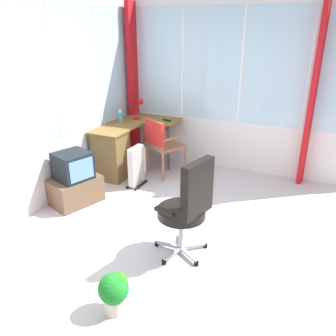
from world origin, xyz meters
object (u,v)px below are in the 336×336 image
wooden_armchair (160,140)px  tv_remote (167,120)px  office_chair (188,204)px  tv_on_stand (75,181)px  potted_plant (114,290)px  desk (115,151)px  space_heater (137,166)px  desk_lamp (141,106)px  spray_bottle (120,115)px

wooden_armchair → tv_remote: bearing=11.6°
office_chair → wooden_armchair: bearing=34.1°
tv_on_stand → potted_plant: size_ratio=2.02×
desk → wooden_armchair: bearing=-62.5°
office_chair → tv_on_stand: bearing=76.3°
space_heater → desk: bearing=74.3°
desk_lamp → office_chair: 2.80m
desk → tv_remote: bearing=-33.6°
space_heater → potted_plant: size_ratio=1.65×
potted_plant → wooden_armchair: bearing=18.7°
wooden_armchair → potted_plant: size_ratio=2.49×
desk → tv_on_stand: (-0.98, -0.00, -0.11)m
desk → potted_plant: 2.87m
tv_remote → spray_bottle: size_ratio=0.69×
spray_bottle → desk: bearing=-162.2°
tv_remote → tv_on_stand: size_ratio=0.20×
spray_bottle → potted_plant: bearing=-149.2°
spray_bottle → space_heater: spray_bottle is taller
office_chair → tv_on_stand: office_chair is taller
tv_remote → office_chair: size_ratio=0.14×
office_chair → potted_plant: office_chair is taller
desk → space_heater: desk is taller
desk_lamp → tv_on_stand: 1.85m
tv_remote → desk: bearing=166.3°
desk_lamp → tv_on_stand: bearing=177.7°
spray_bottle → wooden_armchair: (-0.10, -0.77, -0.28)m
desk → office_chair: 2.31m
potted_plant → desk: bearing=32.8°
desk → spray_bottle: bearing=17.8°
desk → office_chair: bearing=-128.1°
office_chair → space_heater: office_chair is taller
tv_remote → office_chair: (-2.22, -1.28, -0.17)m
spray_bottle → tv_on_stand: spray_bottle is taller
office_chair → spray_bottle: bearing=46.5°
space_heater → potted_plant: bearing=-154.7°
space_heater → office_chair: bearing=-134.0°
tv_remote → office_chair: office_chair is taller
desk_lamp → office_chair: (-2.16, -1.74, -0.39)m
wooden_armchair → space_heater: wooden_armchair is taller
wooden_armchair → space_heater: 0.56m
desk → spray_bottle: spray_bottle is taller
spray_bottle → wooden_armchair: size_ratio=0.23×
desk → desk_lamp: desk_lamp is taller
tv_remote → desk_lamp: bearing=116.9°
tv_remote → spray_bottle: bearing=138.7°
desk → tv_remote: (0.80, -0.53, 0.36)m
desk_lamp → potted_plant: bearing=-154.8°
tv_on_stand → potted_plant: 2.11m
tv_on_stand → potted_plant: tv_on_stand is taller
desk_lamp → tv_on_stand: size_ratio=0.47×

